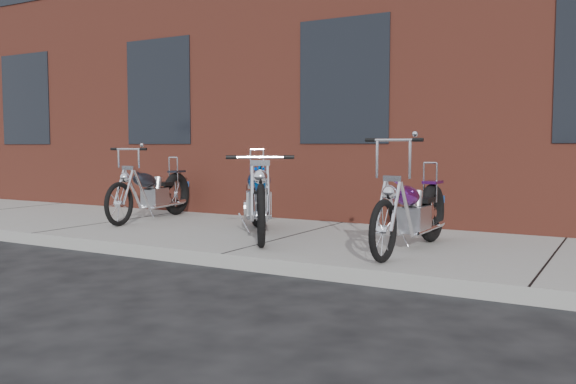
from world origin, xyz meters
The scene contains 6 objects.
ground centered at (0.00, 0.00, 0.00)m, with size 120.00×120.00×0.00m, color #2E2E2E.
sidewalk centered at (0.00, 1.50, 0.07)m, with size 22.00×3.00×0.15m, color #969696.
building_brick centered at (0.00, 8.00, 4.00)m, with size 22.00×10.00×8.00m, color brown.
chopper_purple centered at (1.65, 1.18, 0.53)m, with size 0.52×2.13×1.19m.
chopper_blue centered at (-0.37, 1.30, 0.59)m, with size 1.48×2.10×1.07m.
chopper_third centered at (-2.65, 1.87, 0.54)m, with size 0.57×2.14×1.09m.
Camera 1 is at (3.70, -5.08, 1.27)m, focal length 38.00 mm.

